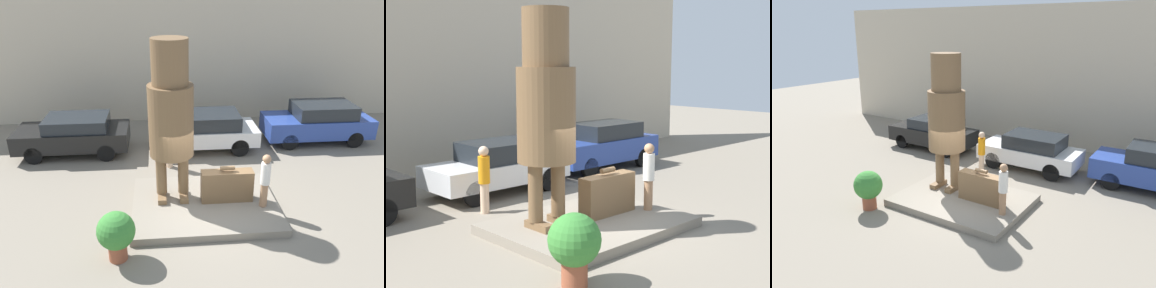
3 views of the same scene
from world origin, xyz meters
TOP-DOWN VIEW (x-y plane):
  - ground_plane at (0.00, 0.00)m, footprint 60.00×60.00m
  - pedestal at (0.00, 0.00)m, footprint 4.36×3.31m
  - building_backdrop at (0.00, 8.37)m, footprint 28.00×0.60m
  - statue_figure at (-0.96, 0.40)m, footprint 1.31×1.31m
  - giant_suitcase at (0.68, 0.06)m, footprint 1.57×0.42m
  - tourist at (1.71, -0.37)m, footprint 0.29×0.29m
  - parked_car_white at (0.58, 4.43)m, footprint 4.25×1.88m
  - parked_car_blue at (5.45, 4.82)m, footprint 4.49×1.84m
  - planter_pot at (-2.44, -2.06)m, footprint 0.95×0.95m
  - worker_hivis at (-0.97, 2.87)m, footprint 0.30×0.30m

SIDE VIEW (x-z plane):
  - ground_plane at x=0.00m, z-range 0.00..0.00m
  - pedestal at x=0.00m, z-range 0.00..0.23m
  - giant_suitcase at x=0.68m, z-range 0.15..1.31m
  - planter_pot at x=-2.44m, z-range 0.12..1.46m
  - parked_car_white at x=0.58m, z-range 0.06..1.61m
  - parked_car_blue at x=5.45m, z-range 0.04..1.73m
  - worker_hivis at x=-0.97m, z-range 0.08..1.85m
  - tourist at x=1.71m, z-range 0.31..1.99m
  - statue_figure at x=-0.96m, z-range 0.64..5.47m
  - building_backdrop at x=0.00m, z-range 0.00..6.97m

